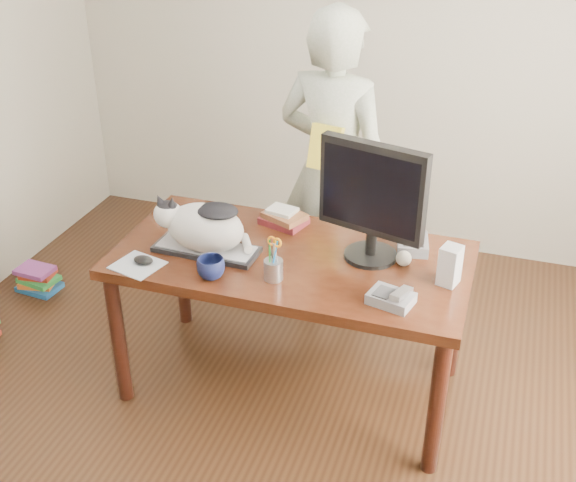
{
  "coord_description": "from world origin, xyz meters",
  "views": [
    {
      "loc": [
        0.86,
        -2.07,
        2.4
      ],
      "look_at": [
        0.0,
        0.55,
        0.85
      ],
      "focal_mm": 45.0,
      "sensor_mm": 36.0,
      "label": 1
    }
  ],
  "objects_px": {
    "pen_cup": "(274,267)",
    "person": "(333,169)",
    "keyboard": "(206,249)",
    "speaker": "(450,265)",
    "monitor": "(372,196)",
    "mouse": "(143,260)",
    "cat": "(202,225)",
    "book_stack": "(284,218)",
    "desk": "(297,274)",
    "baseball": "(404,258)",
    "coffee_mug": "(211,268)",
    "phone": "(392,298)",
    "calculator": "(413,244)",
    "book_pile_b": "(38,279)"
  },
  "relations": [
    {
      "from": "pen_cup",
      "to": "person",
      "type": "bearing_deg",
      "value": 89.89
    },
    {
      "from": "keyboard",
      "to": "person",
      "type": "height_order",
      "value": "person"
    },
    {
      "from": "pen_cup",
      "to": "speaker",
      "type": "relative_size",
      "value": 1.19
    },
    {
      "from": "monitor",
      "to": "mouse",
      "type": "bearing_deg",
      "value": -144.09
    },
    {
      "from": "cat",
      "to": "book_stack",
      "type": "bearing_deg",
      "value": 55.77
    },
    {
      "from": "desk",
      "to": "baseball",
      "type": "xyz_separation_m",
      "value": [
        0.49,
        -0.01,
        0.18
      ]
    },
    {
      "from": "mouse",
      "to": "speaker",
      "type": "height_order",
      "value": "speaker"
    },
    {
      "from": "desk",
      "to": "coffee_mug",
      "type": "relative_size",
      "value": 13.34
    },
    {
      "from": "mouse",
      "to": "coffee_mug",
      "type": "relative_size",
      "value": 0.85
    },
    {
      "from": "phone",
      "to": "coffee_mug",
      "type": "bearing_deg",
      "value": -162.39
    },
    {
      "from": "desk",
      "to": "coffee_mug",
      "type": "height_order",
      "value": "coffee_mug"
    },
    {
      "from": "keyboard",
      "to": "speaker",
      "type": "height_order",
      "value": "speaker"
    },
    {
      "from": "monitor",
      "to": "coffee_mug",
      "type": "xyz_separation_m",
      "value": [
        -0.6,
        -0.36,
        -0.26
      ]
    },
    {
      "from": "mouse",
      "to": "calculator",
      "type": "height_order",
      "value": "calculator"
    },
    {
      "from": "mouse",
      "to": "baseball",
      "type": "height_order",
      "value": "baseball"
    },
    {
      "from": "keyboard",
      "to": "monitor",
      "type": "bearing_deg",
      "value": 14.72
    },
    {
      "from": "coffee_mug",
      "to": "baseball",
      "type": "bearing_deg",
      "value": 25.26
    },
    {
      "from": "cat",
      "to": "pen_cup",
      "type": "bearing_deg",
      "value": -16.18
    },
    {
      "from": "book_stack",
      "to": "calculator",
      "type": "relative_size",
      "value": 1.2
    },
    {
      "from": "coffee_mug",
      "to": "book_stack",
      "type": "distance_m",
      "value": 0.58
    },
    {
      "from": "cat",
      "to": "phone",
      "type": "relative_size",
      "value": 2.33
    },
    {
      "from": "monitor",
      "to": "book_pile_b",
      "type": "bearing_deg",
      "value": -172.52
    },
    {
      "from": "monitor",
      "to": "calculator",
      "type": "distance_m",
      "value": 0.37
    },
    {
      "from": "monitor",
      "to": "mouse",
      "type": "height_order",
      "value": "monitor"
    },
    {
      "from": "speaker",
      "to": "monitor",
      "type": "bearing_deg",
      "value": -177.66
    },
    {
      "from": "desk",
      "to": "person",
      "type": "xyz_separation_m",
      "value": [
        -0.01,
        0.66,
        0.26
      ]
    },
    {
      "from": "desk",
      "to": "pen_cup",
      "type": "relative_size",
      "value": 7.71
    },
    {
      "from": "pen_cup",
      "to": "book_stack",
      "type": "height_order",
      "value": "pen_cup"
    },
    {
      "from": "cat",
      "to": "speaker",
      "type": "xyz_separation_m",
      "value": [
        1.09,
        0.08,
        -0.05
      ]
    },
    {
      "from": "mouse",
      "to": "cat",
      "type": "bearing_deg",
      "value": 56.23
    },
    {
      "from": "phone",
      "to": "speaker",
      "type": "relative_size",
      "value": 1.15
    },
    {
      "from": "book_pile_b",
      "to": "keyboard",
      "type": "bearing_deg",
      "value": -18.15
    },
    {
      "from": "desk",
      "to": "mouse",
      "type": "xyz_separation_m",
      "value": [
        -0.6,
        -0.36,
        0.17
      ]
    },
    {
      "from": "phone",
      "to": "speaker",
      "type": "bearing_deg",
      "value": 62.67
    },
    {
      "from": "baseball",
      "to": "pen_cup",
      "type": "bearing_deg",
      "value": -150.54
    },
    {
      "from": "book_pile_b",
      "to": "monitor",
      "type": "bearing_deg",
      "value": -7.58
    },
    {
      "from": "cat",
      "to": "baseball",
      "type": "bearing_deg",
      "value": 12.01
    },
    {
      "from": "mouse",
      "to": "calculator",
      "type": "xyz_separation_m",
      "value": [
        1.11,
        0.51,
        0.0
      ]
    },
    {
      "from": "cat",
      "to": "monitor",
      "type": "height_order",
      "value": "monitor"
    },
    {
      "from": "monitor",
      "to": "keyboard",
      "type": "bearing_deg",
      "value": -151.83
    },
    {
      "from": "phone",
      "to": "book_pile_b",
      "type": "xyz_separation_m",
      "value": [
        -2.22,
        0.59,
        -0.7
      ]
    },
    {
      "from": "book_stack",
      "to": "person",
      "type": "xyz_separation_m",
      "value": [
        0.12,
        0.47,
        0.08
      ]
    },
    {
      "from": "book_stack",
      "to": "desk",
      "type": "bearing_deg",
      "value": -37.74
    },
    {
      "from": "coffee_mug",
      "to": "book_stack",
      "type": "relative_size",
      "value": 0.49
    },
    {
      "from": "desk",
      "to": "baseball",
      "type": "bearing_deg",
      "value": -0.86
    },
    {
      "from": "mouse",
      "to": "book_stack",
      "type": "xyz_separation_m",
      "value": [
        0.47,
        0.55,
        0.01
      ]
    },
    {
      "from": "desk",
      "to": "calculator",
      "type": "xyz_separation_m",
      "value": [
        0.51,
        0.15,
        0.17
      ]
    },
    {
      "from": "calculator",
      "to": "phone",
      "type": "bearing_deg",
      "value": -101.43
    },
    {
      "from": "phone",
      "to": "calculator",
      "type": "bearing_deg",
      "value": 103.38
    },
    {
      "from": "mouse",
      "to": "pen_cup",
      "type": "bearing_deg",
      "value": 19.95
    }
  ]
}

